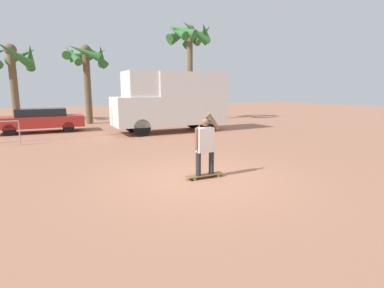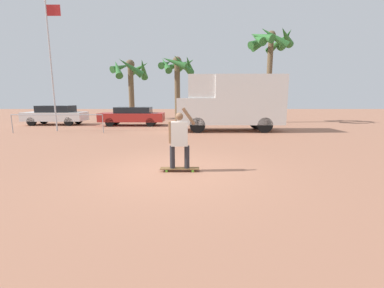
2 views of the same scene
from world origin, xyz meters
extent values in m
plane|color=#A36B51|center=(0.00, 0.00, 0.00)|extent=(80.00, 80.00, 0.00)
cube|color=brown|center=(0.17, -0.01, 0.08)|extent=(1.08, 0.25, 0.02)
cylinder|color=#66C633|center=(-0.19, -0.11, 0.04)|extent=(0.07, 0.03, 0.07)
cylinder|color=#66C633|center=(-0.19, 0.10, 0.04)|extent=(0.07, 0.03, 0.07)
cylinder|color=#66C633|center=(0.53, -0.11, 0.04)|extent=(0.07, 0.03, 0.07)
cylinder|color=#66C633|center=(0.53, 0.10, 0.04)|extent=(0.07, 0.03, 0.07)
cylinder|color=#28282D|center=(-0.03, -0.01, 0.40)|extent=(0.14, 0.14, 0.63)
cylinder|color=#28282D|center=(0.37, -0.01, 0.40)|extent=(0.14, 0.14, 0.63)
cube|color=silver|center=(0.17, -0.01, 1.04)|extent=(0.44, 0.22, 0.66)
sphere|color=brown|center=(0.17, -0.01, 1.51)|extent=(0.21, 0.21, 0.21)
cylinder|color=brown|center=(-0.08, -0.01, 1.08)|extent=(0.09, 0.09, 0.58)
cylinder|color=brown|center=(0.42, -0.01, 1.52)|extent=(0.37, 0.09, 0.48)
cylinder|color=black|center=(0.83, 7.91, 0.45)|extent=(0.90, 0.28, 0.90)
cylinder|color=black|center=(0.83, 9.82, 0.45)|extent=(0.90, 0.28, 0.90)
cylinder|color=black|center=(4.72, 7.91, 0.45)|extent=(0.90, 0.28, 0.90)
cylinder|color=black|center=(4.72, 9.82, 0.45)|extent=(0.90, 0.28, 0.90)
cube|color=white|center=(0.73, 8.86, 1.22)|extent=(2.20, 2.18, 1.54)
cube|color=black|center=(0.29, 8.86, 1.52)|extent=(0.04, 1.86, 0.77)
cube|color=white|center=(3.87, 8.86, 1.88)|extent=(4.08, 2.18, 2.87)
cube|color=white|center=(1.06, 8.86, 2.65)|extent=(1.54, 2.01, 1.33)
cylinder|color=black|center=(-5.28, 11.15, 0.31)|extent=(0.61, 0.22, 0.61)
cylinder|color=black|center=(-5.28, 12.66, 0.31)|extent=(0.61, 0.22, 0.61)
cylinder|color=black|center=(-2.43, 11.15, 0.31)|extent=(0.61, 0.22, 0.61)
cylinder|color=black|center=(-2.43, 12.66, 0.31)|extent=(0.61, 0.22, 0.61)
cube|color=#B22823|center=(-3.86, 11.90, 0.61)|extent=(4.59, 1.73, 0.61)
cube|color=black|center=(-3.74, 11.90, 1.13)|extent=(2.52, 1.53, 0.42)
cylinder|color=brown|center=(6.73, 14.41, 3.42)|extent=(0.43, 0.43, 6.84)
sphere|color=brown|center=(6.73, 14.41, 6.84)|extent=(0.68, 0.68, 0.68)
cone|color=#2D6B2D|center=(7.88, 14.43, 6.57)|extent=(0.69, 2.37, 1.49)
cone|color=#2D6B2D|center=(7.59, 15.17, 6.47)|extent=(1.99, 2.12, 1.77)
cone|color=#2D6B2D|center=(6.47, 15.52, 6.53)|extent=(2.42, 1.17, 1.60)
cone|color=#2D6B2D|center=(6.10, 15.36, 6.57)|extent=(2.32, 1.84, 1.46)
cone|color=#2D6B2D|center=(5.61, 14.21, 6.56)|extent=(1.04, 2.43, 1.51)
cone|color=#2D6B2D|center=(5.78, 13.78, 6.61)|extent=(1.84, 2.33, 1.36)
cone|color=#2D6B2D|center=(6.62, 13.27, 6.46)|extent=(2.31, 0.86, 1.80)
cone|color=#2D6B2D|center=(7.67, 13.75, 6.59)|extent=(1.89, 2.30, 1.41)
cylinder|color=brown|center=(-0.73, 15.35, 2.51)|extent=(0.46, 0.46, 5.02)
sphere|color=brown|center=(-0.73, 15.35, 5.02)|extent=(0.74, 0.74, 0.74)
cone|color=#2D6B2D|center=(0.26, 15.16, 4.69)|extent=(0.93, 2.08, 1.55)
cone|color=#2D6B2D|center=(-0.05, 16.09, 4.81)|extent=(1.92, 1.84, 1.22)
cone|color=#2D6B2D|center=(-0.77, 16.36, 4.82)|extent=(2.12, 0.64, 1.18)
cone|color=#2D6B2D|center=(-1.69, 15.66, 4.85)|extent=(1.19, 2.17, 1.11)
cone|color=#2D6B2D|center=(-1.66, 14.94, 4.68)|extent=(1.31, 2.06, 1.59)
cone|color=#2D6B2D|center=(-0.93, 14.35, 4.81)|extent=(2.16, 0.95, 1.23)
cone|color=#2D6B2D|center=(-0.21, 14.48, 4.64)|extent=(1.95, 1.48, 1.70)
cylinder|color=brown|center=(-5.39, 18.53, 2.59)|extent=(0.51, 0.51, 5.17)
sphere|color=brown|center=(-5.39, 18.53, 5.17)|extent=(0.82, 0.82, 0.82)
cone|color=#2D6B2D|center=(-4.17, 18.61, 4.73)|extent=(0.84, 2.39, 2.02)
cone|color=#2D6B2D|center=(-4.78, 19.59, 4.90)|extent=(2.52, 1.85, 1.53)
cone|color=#2D6B2D|center=(-5.08, 17.35, 4.76)|extent=(2.49, 1.26, 1.94)
cylinder|color=#99999E|center=(-4.61, 7.82, 0.53)|extent=(0.04, 0.04, 1.05)
camera|label=1|loc=(-3.60, -6.85, 2.34)|focal=28.00mm
camera|label=2|loc=(0.51, -6.87, 2.01)|focal=24.00mm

